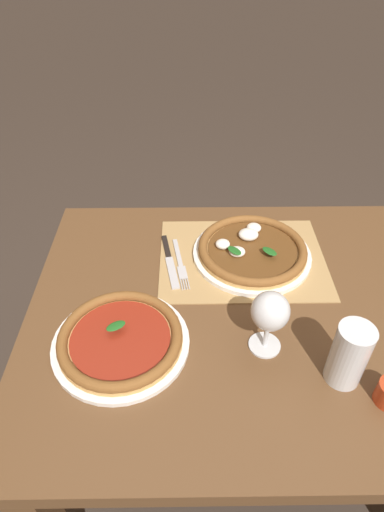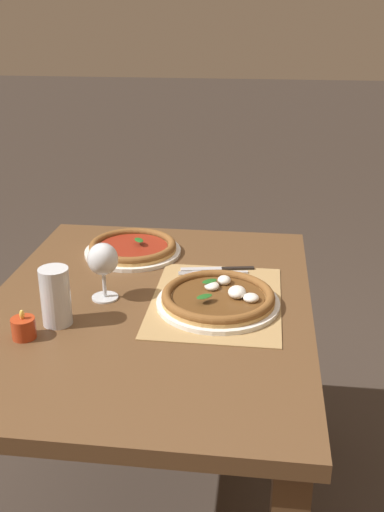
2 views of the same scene
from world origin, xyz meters
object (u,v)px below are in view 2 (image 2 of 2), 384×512
object	(u,v)px
pint_glass	(56,298)
pizza_near	(219,297)
fork	(213,273)
wine_glass	(103,261)
votive_candle	(24,329)
knife	(217,269)
pizza_far	(133,248)

from	to	relation	value
pint_glass	pizza_near	bearing A→B (deg)	-69.50
pizza_near	fork	distance (m)	0.19
wine_glass	votive_candle	size ratio (longest dim) A/B	2.15
pizza_near	fork	bearing A→B (deg)	10.00
pint_glass	knife	bearing A→B (deg)	-44.82
wine_glass	knife	bearing A→B (deg)	-52.43
pint_glass	pizza_far	bearing A→B (deg)	-10.59
knife	pizza_far	bearing A→B (deg)	70.12
fork	pint_glass	bearing A→B (deg)	133.72
wine_glass	pint_glass	size ratio (longest dim) A/B	1.07
wine_glass	fork	distance (m)	0.34
pizza_far	votive_candle	world-z (taller)	votive_candle
pizza_far	wine_glass	distance (m)	0.32
knife	fork	bearing A→B (deg)	158.91
pizza_far	pint_glass	bearing A→B (deg)	169.41
pizza_far	votive_candle	distance (m)	0.55
wine_glass	votive_candle	world-z (taller)	wine_glass
knife	pint_glass	bearing A→B (deg)	135.18
pizza_near	pint_glass	xyz separation A→B (m)	(-0.14, 0.38, 0.05)
pizza_near	pizza_far	xyz separation A→B (m)	(0.32, 0.29, -0.00)
fork	wine_glass	bearing A→B (deg)	124.79
pizza_near	pizza_far	distance (m)	0.43
pizza_far	pint_glass	distance (m)	0.47
pizza_near	fork	size ratio (longest dim) A/B	1.59
pint_glass	fork	bearing A→B (deg)	-46.28
pint_glass	wine_glass	bearing A→B (deg)	-28.49
pizza_far	knife	world-z (taller)	pizza_far
pint_glass	votive_candle	size ratio (longest dim) A/B	2.01
pint_glass	votive_candle	world-z (taller)	pint_glass
pizza_near	wine_glass	world-z (taller)	wine_glass
pizza_far	wine_glass	bearing A→B (deg)	178.78
votive_candle	knife	bearing A→B (deg)	-43.46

